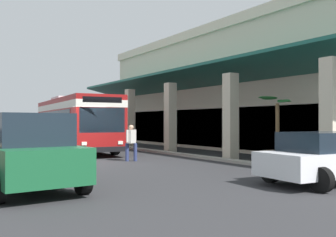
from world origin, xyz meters
The scene contains 8 objects.
ground centered at (0.00, 8.00, 0.00)m, with size 120.00×120.00×0.00m, color #2D2D30.
curb_strip centered at (-2.32, 5.28, 0.06)m, with size 31.49×0.50×0.12m, color #9E998E.
plaza_building centered at (-2.32, 14.90, 3.98)m, with size 26.54×15.30×7.95m.
transit_bus centered at (-6.08, 1.58, 1.85)m, with size 11.38×3.51×3.34m.
parked_sedan_white centered at (9.78, 3.78, 0.75)m, with size 2.68×4.54×1.47m.
parked_suv_green centered at (5.94, -3.85, 1.02)m, with size 4.89×2.37×1.97m.
pedestrian centered at (1.16, 1.76, 0.91)m, with size 0.45×0.62×1.63m.
potted_palm centered at (5.45, 6.42, 0.59)m, with size 1.66×1.97×2.84m.
Camera 1 is at (16.55, -6.03, 1.76)m, focal length 40.99 mm.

